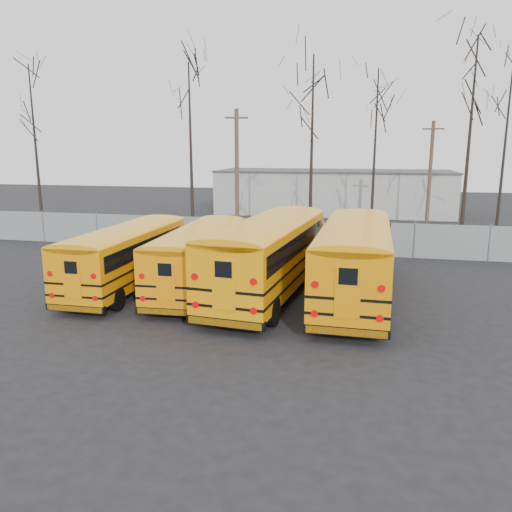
% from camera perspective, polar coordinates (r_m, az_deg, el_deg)
% --- Properties ---
extents(ground, '(120.00, 120.00, 0.00)m').
position_cam_1_polar(ground, '(19.16, -4.09, -6.62)').
color(ground, black).
rests_on(ground, ground).
extents(fence, '(40.00, 0.04, 2.00)m').
position_cam_1_polar(fence, '(30.28, 2.38, 2.34)').
color(fence, gray).
rests_on(fence, ground).
extents(distant_building, '(22.00, 8.00, 4.00)m').
position_cam_1_polar(distant_building, '(49.65, 8.83, 7.22)').
color(distant_building, '#A9AAA5').
rests_on(distant_building, ground).
extents(bus_a, '(2.40, 10.22, 2.85)m').
position_cam_1_polar(bus_a, '(23.05, -14.34, 0.55)').
color(bus_a, black).
rests_on(bus_a, ground).
extents(bus_b, '(2.82, 10.33, 2.86)m').
position_cam_1_polar(bus_b, '(22.17, -6.31, 0.42)').
color(bus_b, black).
rests_on(bus_b, ground).
extents(bus_c, '(3.92, 12.21, 3.36)m').
position_cam_1_polar(bus_c, '(21.21, 1.65, 0.76)').
color(bus_c, black).
rests_on(bus_c, ground).
extents(bus_d, '(2.92, 11.91, 3.32)m').
position_cam_1_polar(bus_d, '(20.88, 11.27, 0.27)').
color(bus_d, black).
rests_on(bus_d, ground).
extents(utility_pole_left, '(1.53, 0.48, 8.71)m').
position_cam_1_polar(utility_pole_left, '(33.67, -2.20, 9.29)').
color(utility_pole_left, brown).
rests_on(utility_pole_left, ground).
extents(utility_pole_right, '(1.43, 0.25, 8.01)m').
position_cam_1_polar(utility_pole_right, '(36.96, 19.23, 8.33)').
color(utility_pole_right, '#503A2D').
rests_on(utility_pole_right, ground).
extents(tree_0, '(0.26, 0.26, 12.13)m').
position_cam_1_polar(tree_0, '(41.34, -23.85, 11.02)').
color(tree_0, black).
rests_on(tree_0, ground).
extents(tree_1, '(0.26, 0.26, 11.47)m').
position_cam_1_polar(tree_1, '(33.30, -7.44, 11.34)').
color(tree_1, black).
rests_on(tree_1, ground).
extents(tree_2, '(0.26, 0.26, 11.82)m').
position_cam_1_polar(tree_2, '(32.53, 6.37, 11.66)').
color(tree_2, black).
rests_on(tree_2, ground).
extents(tree_3, '(0.26, 0.26, 11.01)m').
position_cam_1_polar(tree_3, '(33.26, 13.37, 10.72)').
color(tree_3, black).
rests_on(tree_3, ground).
extents(tree_4, '(0.26, 0.26, 12.38)m').
position_cam_1_polar(tree_4, '(32.16, 23.12, 11.27)').
color(tree_4, black).
rests_on(tree_4, ground).
extents(tree_5, '(0.26, 0.26, 12.04)m').
position_cam_1_polar(tree_5, '(35.93, 26.51, 10.70)').
color(tree_5, black).
rests_on(tree_5, ground).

